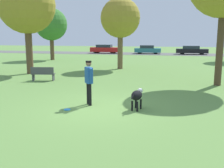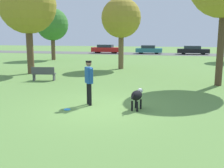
{
  "view_description": "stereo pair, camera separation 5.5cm",
  "coord_description": "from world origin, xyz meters",
  "px_view_note": "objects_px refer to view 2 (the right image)",
  "views": [
    {
      "loc": [
        2.71,
        -9.24,
        2.67
      ],
      "look_at": [
        0.5,
        0.18,
        0.9
      ],
      "focal_mm": 42.0,
      "sensor_mm": 36.0,
      "label": 1
    },
    {
      "loc": [
        2.77,
        -9.23,
        2.67
      ],
      "look_at": [
        0.5,
        0.18,
        0.9
      ],
      "focal_mm": 42.0,
      "sensor_mm": 36.0,
      "label": 2
    }
  ],
  "objects_px": {
    "person": "(89,79)",
    "dog": "(137,96)",
    "frisbee": "(67,109)",
    "tree_mid_center": "(121,18)",
    "tree_near_left": "(28,5)",
    "parked_car_red": "(106,49)",
    "parked_car_teal": "(149,49)",
    "tree_far_left": "(52,25)",
    "park_bench": "(44,73)",
    "parked_car_black": "(193,50)"
  },
  "relations": [
    {
      "from": "frisbee",
      "to": "person",
      "type": "bearing_deg",
      "value": 56.64
    },
    {
      "from": "parked_car_black",
      "to": "park_bench",
      "type": "distance_m",
      "value": 28.38
    },
    {
      "from": "tree_near_left",
      "to": "tree_mid_center",
      "type": "bearing_deg",
      "value": 36.25
    },
    {
      "from": "tree_mid_center",
      "to": "parked_car_black",
      "type": "height_order",
      "value": "tree_mid_center"
    },
    {
      "from": "frisbee",
      "to": "tree_near_left",
      "type": "bearing_deg",
      "value": 127.39
    },
    {
      "from": "person",
      "to": "park_bench",
      "type": "bearing_deg",
      "value": -170.87
    },
    {
      "from": "person",
      "to": "frisbee",
      "type": "distance_m",
      "value": 1.46
    },
    {
      "from": "tree_near_left",
      "to": "parked_car_black",
      "type": "relative_size",
      "value": 1.48
    },
    {
      "from": "dog",
      "to": "tree_mid_center",
      "type": "bearing_deg",
      "value": 26.36
    },
    {
      "from": "person",
      "to": "dog",
      "type": "height_order",
      "value": "person"
    },
    {
      "from": "person",
      "to": "parked_car_black",
      "type": "xyz_separation_m",
      "value": [
        5.76,
        31.24,
        -0.4
      ]
    },
    {
      "from": "tree_mid_center",
      "to": "tree_far_left",
      "type": "xyz_separation_m",
      "value": [
        -9.2,
        6.43,
        -0.13
      ]
    },
    {
      "from": "tree_near_left",
      "to": "park_bench",
      "type": "distance_m",
      "value": 5.6
    },
    {
      "from": "frisbee",
      "to": "parked_car_red",
      "type": "bearing_deg",
      "value": 102.29
    },
    {
      "from": "dog",
      "to": "person",
      "type": "bearing_deg",
      "value": 94.82
    },
    {
      "from": "person",
      "to": "dog",
      "type": "bearing_deg",
      "value": 48.66
    },
    {
      "from": "parked_car_black",
      "to": "parked_car_red",
      "type": "bearing_deg",
      "value": -177.99
    },
    {
      "from": "parked_car_teal",
      "to": "person",
      "type": "bearing_deg",
      "value": -90.01
    },
    {
      "from": "tree_mid_center",
      "to": "tree_far_left",
      "type": "distance_m",
      "value": 11.22
    },
    {
      "from": "dog",
      "to": "tree_far_left",
      "type": "bearing_deg",
      "value": 45.75
    },
    {
      "from": "tree_mid_center",
      "to": "tree_far_left",
      "type": "relative_size",
      "value": 0.99
    },
    {
      "from": "tree_mid_center",
      "to": "parked_car_teal",
      "type": "height_order",
      "value": "tree_mid_center"
    },
    {
      "from": "frisbee",
      "to": "tree_far_left",
      "type": "xyz_separation_m",
      "value": [
        -9.75,
        18.95,
        3.94
      ]
    },
    {
      "from": "person",
      "to": "dog",
      "type": "relative_size",
      "value": 1.76
    },
    {
      "from": "dog",
      "to": "tree_far_left",
      "type": "relative_size",
      "value": 0.17
    },
    {
      "from": "frisbee",
      "to": "tree_mid_center",
      "type": "bearing_deg",
      "value": 92.51
    },
    {
      "from": "parked_car_teal",
      "to": "frisbee",
      "type": "bearing_deg",
      "value": -91.06
    },
    {
      "from": "dog",
      "to": "parked_car_teal",
      "type": "xyz_separation_m",
      "value": [
        -2.67,
        31.5,
        0.13
      ]
    },
    {
      "from": "parked_car_teal",
      "to": "parked_car_black",
      "type": "distance_m",
      "value": 6.5
    },
    {
      "from": "frisbee",
      "to": "parked_car_black",
      "type": "bearing_deg",
      "value": 78.85
    },
    {
      "from": "frisbee",
      "to": "tree_far_left",
      "type": "distance_m",
      "value": 21.68
    },
    {
      "from": "dog",
      "to": "frisbee",
      "type": "height_order",
      "value": "dog"
    },
    {
      "from": "frisbee",
      "to": "parked_car_teal",
      "type": "bearing_deg",
      "value": 90.31
    },
    {
      "from": "dog",
      "to": "tree_mid_center",
      "type": "distance_m",
      "value": 12.79
    },
    {
      "from": "frisbee",
      "to": "parked_car_red",
      "type": "distance_m",
      "value": 32.55
    },
    {
      "from": "tree_far_left",
      "to": "park_bench",
      "type": "distance_m",
      "value": 14.93
    },
    {
      "from": "tree_far_left",
      "to": "parked_car_teal",
      "type": "height_order",
      "value": "tree_far_left"
    },
    {
      "from": "parked_car_teal",
      "to": "parked_car_black",
      "type": "bearing_deg",
      "value": -1.45
    },
    {
      "from": "dog",
      "to": "parked_car_red",
      "type": "relative_size",
      "value": 0.22
    },
    {
      "from": "person",
      "to": "dog",
      "type": "xyz_separation_m",
      "value": [
        1.93,
        -0.24,
        -0.52
      ]
    },
    {
      "from": "tree_near_left",
      "to": "parked_car_black",
      "type": "distance_m",
      "value": 27.3
    },
    {
      "from": "dog",
      "to": "tree_mid_center",
      "type": "height_order",
      "value": "tree_mid_center"
    },
    {
      "from": "tree_mid_center",
      "to": "park_bench",
      "type": "distance_m",
      "value": 8.48
    },
    {
      "from": "person",
      "to": "tree_near_left",
      "type": "xyz_separation_m",
      "value": [
        -6.9,
        7.42,
        3.74
      ]
    },
    {
      "from": "parked_car_black",
      "to": "frisbee",
      "type": "bearing_deg",
      "value": -100.47
    },
    {
      "from": "tree_far_left",
      "to": "park_bench",
      "type": "bearing_deg",
      "value": -66.4
    },
    {
      "from": "tree_far_left",
      "to": "parked_car_black",
      "type": "relative_size",
      "value": 1.26
    },
    {
      "from": "parked_car_red",
      "to": "parked_car_teal",
      "type": "distance_m",
      "value": 6.76
    },
    {
      "from": "tree_mid_center",
      "to": "tree_near_left",
      "type": "height_order",
      "value": "tree_near_left"
    },
    {
      "from": "parked_car_teal",
      "to": "tree_mid_center",
      "type": "bearing_deg",
      "value": -92.47
    }
  ]
}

